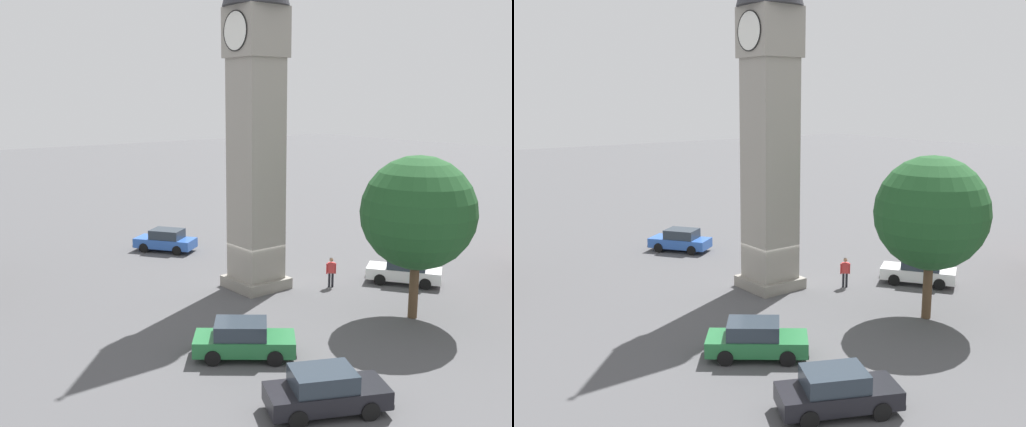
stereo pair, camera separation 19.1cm
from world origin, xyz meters
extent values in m
plane|color=#4C4C4F|center=(0.00, 0.00, 0.00)|extent=(200.00, 200.00, 0.00)
cube|color=gray|center=(0.00, 0.00, 0.30)|extent=(2.89, 2.89, 0.60)
cube|color=gray|center=(0.00, 0.00, 6.51)|extent=(2.31, 2.31, 11.81)
cube|color=gray|center=(0.00, 0.00, 13.68)|extent=(2.59, 2.59, 2.54)
cylinder|color=white|center=(0.00, 1.32, 13.68)|extent=(1.94, 0.04, 1.94)
torus|color=black|center=(0.00, 1.33, 13.68)|extent=(2.00, 0.06, 2.00)
cube|color=black|center=(0.00, 1.36, 13.90)|extent=(0.05, 0.02, 0.54)
cube|color=black|center=(0.29, 1.36, 13.68)|extent=(0.74, 0.02, 0.04)
cylinder|color=white|center=(0.00, -1.32, 13.68)|extent=(1.94, 0.04, 1.94)
torus|color=black|center=(0.00, -1.33, 13.68)|extent=(2.00, 0.06, 2.00)
cube|color=white|center=(4.59, 7.08, 0.59)|extent=(4.36, 3.68, 0.64)
cube|color=#28333D|center=(4.72, 7.17, 1.21)|extent=(2.61, 2.46, 0.64)
cylinder|color=black|center=(4.01, 5.74, 0.32)|extent=(0.66, 0.54, 0.64)
cylinder|color=black|center=(3.13, 7.08, 0.32)|extent=(0.66, 0.54, 0.64)
cylinder|color=black|center=(6.06, 7.09, 0.32)|extent=(0.66, 0.54, 0.64)
cylinder|color=black|center=(5.18, 8.43, 0.32)|extent=(0.66, 0.54, 0.64)
cube|color=black|center=(2.91, 5.97, 0.37)|extent=(1.02, 1.46, 0.16)
cube|color=#236B38|center=(6.88, -5.91, 0.59)|extent=(3.88, 4.27, 0.64)
cube|color=#28333D|center=(6.79, -6.03, 1.21)|extent=(2.53, 2.61, 0.64)
cylinder|color=black|center=(7.02, -4.45, 0.32)|extent=(0.57, 0.64, 0.64)
cylinder|color=black|center=(8.27, -5.44, 0.32)|extent=(0.57, 0.64, 0.64)
cylinder|color=black|center=(5.49, -6.38, 0.32)|extent=(0.57, 0.64, 0.64)
cylinder|color=black|center=(6.75, -7.37, 0.32)|extent=(0.57, 0.64, 0.64)
cube|color=black|center=(8.14, -4.33, 0.37)|extent=(1.38, 1.13, 0.16)
cube|color=black|center=(11.99, -6.28, 0.59)|extent=(3.30, 4.43, 0.64)
cube|color=#28333D|center=(11.93, -6.41, 1.21)|extent=(2.31, 2.57, 0.64)
cylinder|color=black|center=(11.80, -4.82, 0.32)|extent=(0.47, 0.67, 0.64)
cylinder|color=black|center=(13.25, -5.51, 0.32)|extent=(0.47, 0.67, 0.64)
cylinder|color=black|center=(10.74, -7.04, 0.32)|extent=(0.47, 0.67, 0.64)
cylinder|color=black|center=(12.18, -7.73, 0.32)|extent=(0.47, 0.67, 0.64)
cube|color=black|center=(12.86, -4.46, 0.37)|extent=(1.55, 0.83, 0.16)
cube|color=#2D5BB7|center=(-10.05, -0.12, 0.59)|extent=(4.33, 3.76, 0.64)
cube|color=#28333D|center=(-9.93, -0.03, 1.21)|extent=(2.62, 2.49, 0.64)
cylinder|color=black|center=(-10.59, -1.48, 0.32)|extent=(0.65, 0.55, 0.64)
cylinder|color=black|center=(-11.52, -0.18, 0.32)|extent=(0.65, 0.55, 0.64)
cylinder|color=black|center=(-8.59, -0.06, 0.32)|extent=(0.65, 0.55, 0.64)
cylinder|color=black|center=(-9.51, 1.24, 0.32)|extent=(0.65, 0.55, 0.64)
cube|color=black|center=(-11.70, -1.29, 0.37)|extent=(1.06, 1.43, 0.16)
cylinder|color=black|center=(2.62, 3.37, 0.41)|extent=(0.13, 0.13, 0.82)
cylinder|color=black|center=(2.51, 3.22, 0.41)|extent=(0.13, 0.13, 0.82)
cube|color=#D13838|center=(2.56, 3.30, 1.12)|extent=(0.38, 0.42, 0.60)
cylinder|color=#D13838|center=(2.70, 3.49, 1.07)|extent=(0.09, 0.09, 0.60)
cylinder|color=#D13838|center=(2.43, 3.10, 1.07)|extent=(0.09, 0.09, 0.60)
sphere|color=#9E7051|center=(2.56, 3.30, 1.57)|extent=(0.22, 0.22, 0.22)
sphere|color=black|center=(2.56, 3.30, 1.59)|extent=(0.20, 0.20, 0.20)
cylinder|color=brown|center=(8.27, 3.13, 1.63)|extent=(0.44, 0.44, 3.27)
sphere|color=#1E4C23|center=(8.27, 3.13, 5.14)|extent=(5.36, 5.36, 5.36)
camera|label=1|loc=(24.96, -19.31, 10.42)|focal=41.44mm
camera|label=2|loc=(25.08, -19.16, 10.42)|focal=41.44mm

